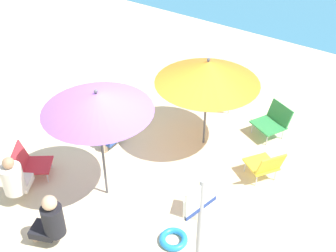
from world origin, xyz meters
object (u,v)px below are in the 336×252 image
(beach_chair_a, at_px, (265,165))
(warning_sign, at_px, (200,227))
(beach_bag, at_px, (192,204))
(umbrella_purple, at_px, (97,102))
(beach_chair_d, at_px, (30,162))
(person_a, at_px, (14,179))
(swim_ring, at_px, (173,239))
(person_b, at_px, (50,221))
(person_c, at_px, (113,124))
(beach_chair_c, at_px, (220,92))
(beach_chair_b, at_px, (273,120))
(umbrella_orange, at_px, (208,72))

(beach_chair_a, height_order, warning_sign, warning_sign)
(beach_bag, bearing_deg, umbrella_purple, -162.44)
(beach_chair_d, height_order, person_a, person_a)
(umbrella_purple, distance_m, beach_bag, 2.15)
(person_a, height_order, swim_ring, person_a)
(person_b, bearing_deg, person_c, -92.74)
(beach_chair_a, height_order, person_a, person_a)
(beach_chair_c, bearing_deg, person_a, -44.60)
(swim_ring, bearing_deg, warning_sign, -38.27)
(person_a, bearing_deg, warning_sign, -117.53)
(person_a, bearing_deg, person_b, -134.48)
(person_a, relative_size, swim_ring, 2.19)
(beach_chair_a, xyz_separation_m, warning_sign, (0.21, -2.53, 0.99))
(beach_chair_d, bearing_deg, beach_chair_b, 13.44)
(beach_chair_a, distance_m, warning_sign, 2.73)
(beach_chair_c, height_order, person_c, person_c)
(beach_chair_a, distance_m, person_b, 3.54)
(beach_chair_a, bearing_deg, person_b, 90.71)
(warning_sign, bearing_deg, umbrella_purple, 172.27)
(beach_chair_b, relative_size, warning_sign, 0.37)
(person_c, distance_m, swim_ring, 2.60)
(beach_chair_a, distance_m, beach_bag, 1.46)
(person_b, distance_m, swim_ring, 1.78)
(beach_chair_b, bearing_deg, beach_chair_d, -14.43)
(beach_chair_d, distance_m, warning_sign, 3.70)
(umbrella_purple, height_order, person_a, umbrella_purple)
(beach_chair_b, height_order, beach_chair_d, beach_chair_b)
(warning_sign, distance_m, swim_ring, 1.59)
(beach_bag, bearing_deg, beach_chair_a, 64.83)
(umbrella_purple, height_order, beach_bag, umbrella_purple)
(beach_chair_c, distance_m, beach_bag, 3.15)
(beach_chair_c, distance_m, person_c, 2.48)
(umbrella_orange, bearing_deg, person_c, -144.78)
(person_a, distance_m, person_b, 1.14)
(swim_ring, bearing_deg, beach_chair_d, -176.05)
(beach_chair_d, bearing_deg, person_c, 32.25)
(beach_chair_a, height_order, person_b, person_b)
(beach_chair_b, distance_m, warning_sign, 4.01)
(beach_chair_b, distance_m, person_a, 4.75)
(beach_chair_d, bearing_deg, person_a, -97.32)
(warning_sign, relative_size, swim_ring, 4.86)
(beach_chair_a, bearing_deg, beach_chair_c, -8.79)
(umbrella_orange, relative_size, beach_chair_a, 2.51)
(beach_chair_c, bearing_deg, person_b, -30.23)
(person_b, xyz_separation_m, person_c, (-0.81, 2.30, -0.03))
(beach_chair_b, distance_m, person_b, 4.52)
(umbrella_orange, bearing_deg, swim_ring, -69.62)
(person_a, distance_m, warning_sign, 3.36)
(beach_chair_b, bearing_deg, swim_ring, 23.94)
(beach_chair_b, bearing_deg, umbrella_orange, -18.19)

